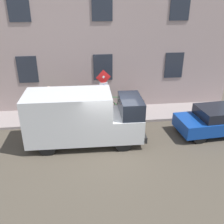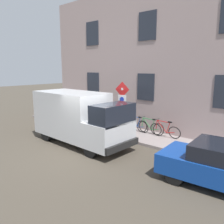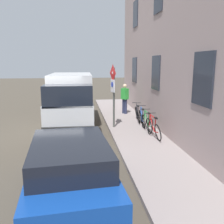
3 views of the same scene
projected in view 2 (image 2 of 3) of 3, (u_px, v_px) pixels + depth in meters
name	position (u px, v px, depth m)	size (l,w,h in m)	color
ground_plane	(87.00, 153.00, 10.06)	(80.00, 80.00, 0.00)	#474035
sidewalk_slab	(134.00, 135.00, 12.61)	(2.14, 17.41, 0.14)	gray
building_facade	(150.00, 60.00, 12.90)	(0.75, 15.41, 8.16)	#A28C88
sign_post_stacked	(122.00, 102.00, 11.71)	(0.20, 0.55, 2.73)	#474C47
delivery_van	(79.00, 117.00, 11.16)	(2.10, 5.37, 2.50)	silver
bicycle_red	(165.00, 130.00, 11.88)	(0.46, 1.71, 0.89)	black
bicycle_green	(150.00, 127.00, 12.46)	(0.46, 1.71, 0.89)	black
bicycle_blue	(136.00, 124.00, 13.04)	(0.47, 1.72, 0.89)	black
bicycle_black	(124.00, 122.00, 13.63)	(0.48, 1.72, 0.89)	black
pedestrian	(97.00, 110.00, 14.59)	(0.43, 0.48, 1.72)	#262B47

